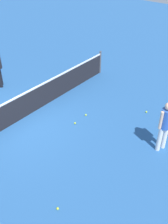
% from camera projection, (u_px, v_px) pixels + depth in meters
% --- Properties ---
extents(ground_plane, '(40.00, 40.00, 0.00)m').
position_uv_depth(ground_plane, '(17.00, 121.00, 9.50)').
color(ground_plane, '#265693').
extents(court_net, '(10.09, 0.09, 1.07)m').
position_uv_depth(court_net, '(15.00, 110.00, 9.21)').
color(court_net, '#4C4C51').
rests_on(court_net, ground_plane).
extents(player_near_side, '(0.52, 0.44, 1.70)m').
position_uv_depth(player_near_side, '(165.00, 123.00, 7.77)').
color(player_near_side, white).
rests_on(player_near_side, ground_plane).
extents(tennis_ball_by_net, '(0.07, 0.07, 0.07)m').
position_uv_depth(tennis_ball_by_net, '(86.00, 115.00, 9.77)').
color(tennis_ball_by_net, '#C6E033').
rests_on(tennis_ball_by_net, ground_plane).
extents(tennis_ball_baseline, '(0.07, 0.07, 0.07)m').
position_uv_depth(tennis_ball_baseline, '(58.00, 209.00, 6.52)').
color(tennis_ball_baseline, '#C6E033').
rests_on(tennis_ball_baseline, ground_plane).
extents(tennis_ball_stray_left, '(0.07, 0.07, 0.07)m').
position_uv_depth(tennis_ball_stray_left, '(75.00, 123.00, 9.36)').
color(tennis_ball_stray_left, '#C6E033').
rests_on(tennis_ball_stray_left, ground_plane).
extents(tennis_ball_stray_right, '(0.07, 0.07, 0.07)m').
position_uv_depth(tennis_ball_stray_right, '(146.00, 112.00, 9.93)').
color(tennis_ball_stray_right, '#C6E033').
rests_on(tennis_ball_stray_right, ground_plane).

